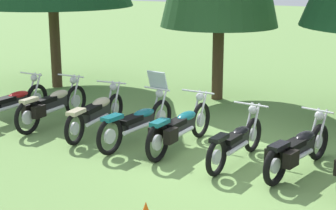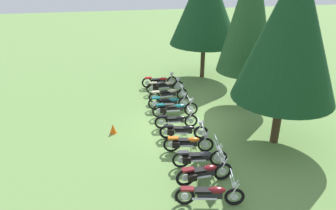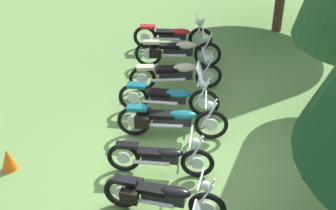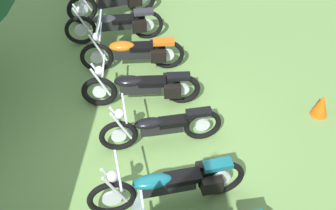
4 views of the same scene
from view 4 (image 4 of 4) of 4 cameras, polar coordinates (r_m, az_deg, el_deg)
name	(u,v)px [view 4 (image 4 of 4)]	position (r m, az deg, el deg)	size (l,w,h in m)	color
ground_plane	(154,147)	(7.74, -1.80, -5.57)	(80.00, 80.00, 0.00)	#6B934C
motorcycle_4	(171,184)	(6.66, 0.36, -10.26)	(0.73, 2.44, 1.03)	black
motorcycle_5	(160,127)	(7.50, -1.04, -2.88)	(0.70, 2.15, 0.99)	black
motorcycle_6	(143,87)	(8.26, -3.26, 2.41)	(0.83, 2.24, 1.00)	black
motorcycle_7	(133,51)	(9.11, -4.55, 7.02)	(0.82, 2.15, 1.36)	black
motorcycle_8	(115,23)	(10.03, -6.89, 10.58)	(0.78, 2.22, 1.37)	black
motorcycle_9	(113,0)	(10.90, -7.25, 13.45)	(0.70, 2.21, 1.38)	black
traffic_cone	(321,105)	(8.64, 19.40, -0.04)	(0.32, 0.32, 0.48)	#EA590F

